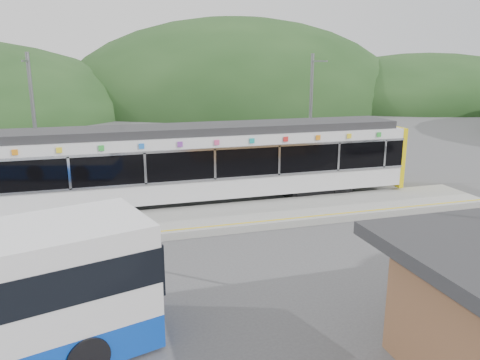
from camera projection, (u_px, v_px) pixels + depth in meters
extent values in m
plane|color=#4C4C4F|center=(229.00, 252.00, 16.57)|extent=(120.00, 120.00, 0.00)
ellipsoid|color=#1E3D19|center=(237.00, 107.00, 71.18)|extent=(52.00, 39.00, 26.00)
ellipsoid|color=#1E3D19|center=(424.00, 105.00, 73.61)|extent=(44.00, 33.00, 16.00)
cube|color=#9E9E99|center=(208.00, 219.00, 19.60)|extent=(26.00, 3.20, 0.30)
cube|color=yellow|center=(215.00, 226.00, 18.35)|extent=(26.00, 0.10, 0.01)
cube|color=black|center=(63.00, 209.00, 20.44)|extent=(3.20, 2.20, 0.56)
cube|color=black|center=(314.00, 189.00, 23.76)|extent=(3.20, 2.20, 0.56)
cube|color=silver|center=(197.00, 183.00, 21.92)|extent=(20.00, 2.90, 0.92)
cube|color=black|center=(197.00, 158.00, 21.63)|extent=(20.00, 2.96, 1.45)
cube|color=silver|center=(204.00, 180.00, 20.40)|extent=(20.00, 0.05, 0.10)
cube|color=silver|center=(203.00, 150.00, 20.07)|extent=(20.00, 0.05, 0.10)
cube|color=silver|center=(196.00, 138.00, 21.40)|extent=(20.00, 2.90, 0.45)
cube|color=#2D2D30|center=(196.00, 129.00, 21.30)|extent=(19.40, 2.50, 0.36)
cube|color=yellow|center=(387.00, 153.00, 24.50)|extent=(0.24, 2.92, 3.00)
cube|color=silver|center=(69.00, 173.00, 18.72)|extent=(0.10, 0.05, 1.35)
cube|color=silver|center=(145.00, 169.00, 19.54)|extent=(0.10, 0.05, 1.35)
cube|color=silver|center=(215.00, 164.00, 20.37)|extent=(0.10, 0.05, 1.35)
cube|color=silver|center=(279.00, 160.00, 21.20)|extent=(0.10, 0.05, 1.35)
cube|color=silver|center=(339.00, 157.00, 22.03)|extent=(0.10, 0.05, 1.35)
cube|color=silver|center=(385.00, 154.00, 22.72)|extent=(0.10, 0.05, 1.35)
cube|color=orange|center=(15.00, 152.00, 17.97)|extent=(0.22, 0.04, 0.22)
cube|color=yellow|center=(59.00, 150.00, 18.41)|extent=(0.22, 0.04, 0.22)
cube|color=green|center=(101.00, 148.00, 18.85)|extent=(0.22, 0.04, 0.22)
cube|color=blue|center=(142.00, 146.00, 19.29)|extent=(0.22, 0.04, 0.22)
cube|color=purple|center=(180.00, 144.00, 19.73)|extent=(0.22, 0.04, 0.22)
cube|color=#E54C8C|center=(217.00, 142.00, 20.18)|extent=(0.22, 0.04, 0.22)
cube|color=#19A5A5|center=(252.00, 141.00, 20.62)|extent=(0.22, 0.04, 0.22)
cube|color=red|center=(286.00, 139.00, 21.06)|extent=(0.22, 0.04, 0.22)
cube|color=orange|center=(318.00, 138.00, 21.50)|extent=(0.22, 0.04, 0.22)
cube|color=yellow|center=(349.00, 136.00, 21.94)|extent=(0.22, 0.04, 0.22)
cube|color=green|center=(379.00, 135.00, 22.38)|extent=(0.22, 0.04, 0.22)
cylinder|color=slate|center=(35.00, 130.00, 21.77)|extent=(0.18, 0.18, 7.00)
cube|color=slate|center=(25.00, 61.00, 20.27)|extent=(0.08, 1.80, 0.08)
cylinder|color=slate|center=(310.00, 119.00, 25.64)|extent=(0.18, 0.18, 7.00)
cube|color=slate|center=(319.00, 61.00, 24.14)|extent=(0.08, 1.80, 0.08)
cylinder|color=black|center=(74.00, 329.00, 10.95)|extent=(1.65, 2.85, 0.93)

